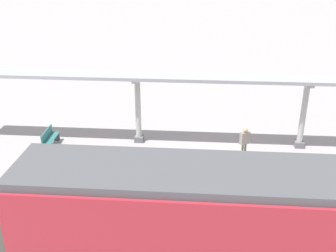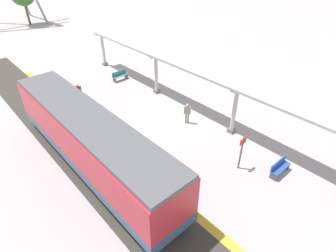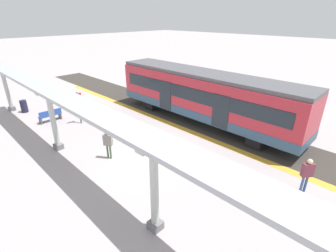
{
  "view_description": "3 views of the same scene",
  "coord_description": "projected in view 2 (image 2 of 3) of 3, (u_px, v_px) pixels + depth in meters",
  "views": [
    {
      "loc": [
        -14.85,
        0.97,
        8.88
      ],
      "look_at": [
        0.96,
        2.26,
        1.94
      ],
      "focal_mm": 42.7,
      "sensor_mm": 36.0,
      "label": 1
    },
    {
      "loc": [
        -10.15,
        -12.46,
        10.92
      ],
      "look_at": [
        -0.68,
        -1.98,
        1.28
      ],
      "focal_mm": 29.01,
      "sensor_mm": 36.0,
      "label": 2
    },
    {
      "loc": [
        7.54,
        8.73,
        6.8
      ],
      "look_at": [
        -0.46,
        0.79,
        1.72
      ],
      "focal_mm": 26.26,
      "sensor_mm": 36.0,
      "label": 3
    }
  ],
  "objects": [
    {
      "name": "ground_plane",
      "position": [
        157.0,
        126.0,
        19.41
      ],
      "size": [
        176.0,
        176.0,
        0.0
      ],
      "primitive_type": "plane",
      "color": "#A59C9C"
    },
    {
      "name": "tactile_edge_strip",
      "position": [
        114.0,
        146.0,
        17.44
      ],
      "size": [
        0.48,
        31.95,
        0.01
      ],
      "primitive_type": "cube",
      "color": "gold",
      "rests_on": "ground"
    },
    {
      "name": "trackbed",
      "position": [
        89.0,
        159.0,
        16.43
      ],
      "size": [
        3.2,
        43.95,
        0.01
      ],
      "primitive_type": "cube",
      "color": "#38332D",
      "rests_on": "ground"
    },
    {
      "name": "train_near_carriage",
      "position": [
        90.0,
        141.0,
        14.91
      ],
      "size": [
        2.65,
        13.74,
        3.48
      ],
      "color": "#B72835",
      "rests_on": "ground"
    },
    {
      "name": "canopy_pillar_second",
      "position": [
        234.0,
        111.0,
        17.82
      ],
      "size": [
        1.1,
        0.44,
        3.35
      ],
      "color": "slate",
      "rests_on": "ground"
    },
    {
      "name": "canopy_pillar_third",
      "position": [
        156.0,
        74.0,
        22.71
      ],
      "size": [
        1.1,
        0.44,
        3.35
      ],
      "color": "slate",
      "rests_on": "ground"
    },
    {
      "name": "canopy_pillar_fourth",
      "position": [
        103.0,
        49.0,
        27.92
      ],
      "size": [
        1.1,
        0.44,
        3.35
      ],
      "color": "slate",
      "rests_on": "ground"
    },
    {
      "name": "canopy_beam",
      "position": [
        192.0,
        69.0,
        19.25
      ],
      "size": [
        1.2,
        25.93,
        0.16
      ],
      "primitive_type": "cube",
      "color": "#A8AAB2",
      "rests_on": "canopy_pillar_nearest"
    },
    {
      "name": "bench_near_end",
      "position": [
        279.0,
        167.0,
        15.21
      ],
      "size": [
        1.51,
        0.46,
        0.86
      ],
      "color": "#284BA5",
      "rests_on": "ground"
    },
    {
      "name": "bench_mid_platform",
      "position": [
        120.0,
        76.0,
        25.56
      ],
      "size": [
        1.51,
        0.49,
        0.86
      ],
      "color": "#327170",
      "rests_on": "ground"
    },
    {
      "name": "platform_info_sign",
      "position": [
        241.0,
        150.0,
        15.06
      ],
      "size": [
        0.56,
        0.1,
        2.2
      ],
      "color": "#4C4C51",
      "rests_on": "ground"
    },
    {
      "name": "passenger_waiting_near_edge",
      "position": [
        78.0,
        91.0,
        21.75
      ],
      "size": [
        0.49,
        0.46,
        1.6
      ],
      "color": "#3A5088",
      "rests_on": "ground"
    },
    {
      "name": "passenger_by_the_benches",
      "position": [
        187.0,
        111.0,
        19.17
      ],
      "size": [
        0.42,
        0.49,
        1.57
      ],
      "color": "#475D3E",
      "rests_on": "ground"
    }
  ]
}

